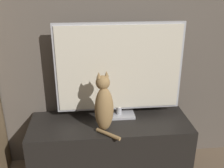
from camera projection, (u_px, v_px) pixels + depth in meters
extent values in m
cube|color=#60564C|center=(107.00, 17.00, 2.07)|extent=(4.80, 0.05, 2.60)
cube|color=black|center=(110.00, 148.00, 2.21)|extent=(1.29, 0.46, 0.51)
cube|color=#B7B7BC|center=(119.00, 115.00, 2.21)|extent=(0.26, 0.15, 0.02)
cylinder|color=#B7B7BC|center=(119.00, 110.00, 2.19)|extent=(0.04, 0.04, 0.06)
cube|color=#B7B7BC|center=(119.00, 68.00, 2.06)|extent=(1.01, 0.02, 0.71)
cube|color=silver|center=(120.00, 69.00, 2.05)|extent=(0.97, 0.01, 0.68)
ellipsoid|color=#997547|center=(104.00, 109.00, 1.94)|extent=(0.17, 0.16, 0.35)
ellipsoid|color=silver|center=(102.00, 109.00, 1.99)|extent=(0.09, 0.06, 0.19)
sphere|color=#997547|center=(103.00, 83.00, 1.89)|extent=(0.13, 0.13, 0.11)
cone|color=#997547|center=(99.00, 75.00, 1.86)|extent=(0.04, 0.04, 0.04)
cone|color=#997547|center=(107.00, 74.00, 1.87)|extent=(0.04, 0.04, 0.04)
cylinder|color=#997547|center=(108.00, 134.00, 1.92)|extent=(0.17, 0.16, 0.03)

